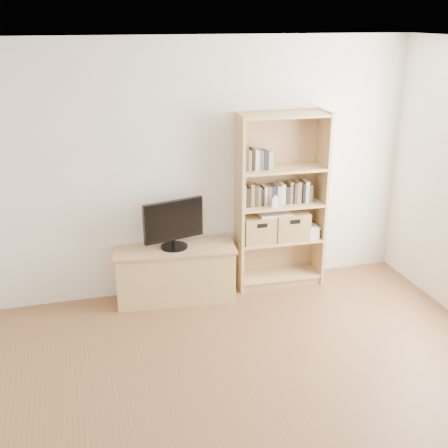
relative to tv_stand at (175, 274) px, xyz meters
name	(u,v)px	position (x,y,z in m)	size (l,w,h in m)	color
floor	(285,441)	(0.33, -2.28, -0.27)	(4.50, 5.00, 0.01)	brown
back_wall	(200,169)	(0.33, 0.22, 1.03)	(4.50, 0.02, 2.60)	silver
ceiling	(303,49)	(0.33, -2.28, 2.33)	(4.50, 5.00, 0.01)	white
tv_stand	(175,274)	(0.00, 0.00, 0.00)	(1.19, 0.44, 0.54)	tan
bookshelf	(281,202)	(1.16, 0.06, 0.66)	(0.94, 0.33, 1.87)	tan
television	(174,224)	(0.00, 0.00, 0.54)	(0.63, 0.05, 0.50)	black
books_row_mid	(281,192)	(1.16, 0.08, 0.76)	(0.90, 0.17, 0.24)	beige
books_row_upper	(262,159)	(0.95, 0.08, 1.13)	(0.38, 0.14, 0.20)	beige
baby_monitor	(275,202)	(1.05, -0.04, 0.70)	(0.06, 0.04, 0.11)	white
basket_left	(258,228)	(0.91, 0.06, 0.39)	(0.34, 0.28, 0.28)	#A18449
basket_right	(290,225)	(1.27, 0.05, 0.40)	(0.36, 0.30, 0.30)	#A18449
laptop	(274,213)	(1.08, 0.05, 0.54)	(0.34, 0.24, 0.03)	white
magazine_stack	(308,231)	(1.48, 0.04, 0.30)	(0.17, 0.24, 0.11)	beige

